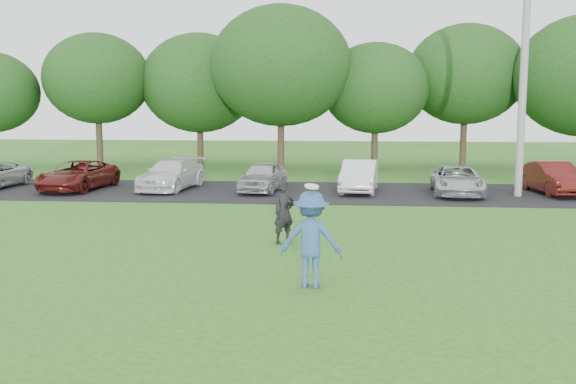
% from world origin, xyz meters
% --- Properties ---
extents(ground, '(100.00, 100.00, 0.00)m').
position_xyz_m(ground, '(0.00, 0.00, 0.00)').
color(ground, '#23681D').
rests_on(ground, ground).
extents(parking_lot, '(32.00, 6.50, 0.03)m').
position_xyz_m(parking_lot, '(0.00, 13.00, 0.01)').
color(parking_lot, black).
rests_on(parking_lot, ground).
extents(utility_pole, '(0.28, 0.28, 9.36)m').
position_xyz_m(utility_pole, '(7.96, 12.44, 4.68)').
color(utility_pole, gray).
rests_on(utility_pole, ground).
extents(frisbee_player, '(1.24, 0.76, 2.01)m').
position_xyz_m(frisbee_player, '(0.79, -0.38, 0.93)').
color(frisbee_player, '#31578C').
rests_on(frisbee_player, ground).
extents(camera_bystander, '(0.70, 0.67, 1.60)m').
position_xyz_m(camera_bystander, '(-0.10, 3.44, 0.80)').
color(camera_bystander, black).
rests_on(camera_bystander, ground).
extents(parked_cars, '(28.19, 4.89, 1.25)m').
position_xyz_m(parked_cars, '(-1.32, 12.97, 0.62)').
color(parked_cars, '#B0B3B8').
rests_on(parked_cars, parking_lot).
extents(tree_row, '(42.39, 9.85, 8.64)m').
position_xyz_m(tree_row, '(1.51, 22.76, 4.91)').
color(tree_row, '#38281C').
rests_on(tree_row, ground).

